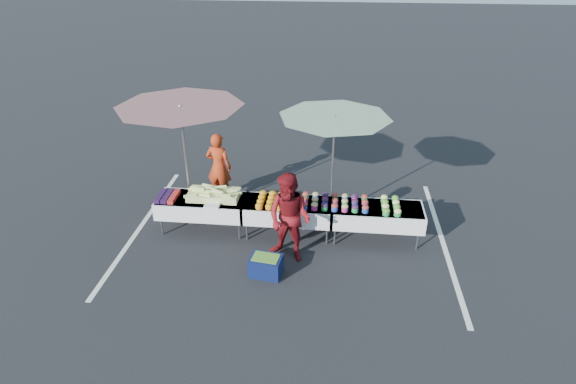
# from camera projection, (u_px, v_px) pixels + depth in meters

# --- Properties ---
(ground) EXTENTS (80.00, 80.00, 0.00)m
(ground) POSITION_uv_depth(u_px,v_px,m) (288.00, 234.00, 10.15)
(ground) COLOR black
(stripe_left) EXTENTS (0.10, 5.00, 0.00)m
(stripe_left) POSITION_uv_depth(u_px,v_px,m) (142.00, 225.00, 10.44)
(stripe_left) COLOR silver
(stripe_left) RESTS_ON ground
(stripe_right) EXTENTS (0.10, 5.00, 0.00)m
(stripe_right) POSITION_uv_depth(u_px,v_px,m) (443.00, 243.00, 9.85)
(stripe_right) COLOR silver
(stripe_right) RESTS_ON ground
(table_left) EXTENTS (1.86, 0.81, 0.75)m
(table_left) POSITION_uv_depth(u_px,v_px,m) (202.00, 205.00, 10.04)
(table_left) COLOR white
(table_left) RESTS_ON ground
(table_center) EXTENTS (1.86, 0.81, 0.75)m
(table_center) POSITION_uv_depth(u_px,v_px,m) (288.00, 210.00, 9.87)
(table_center) COLOR white
(table_center) RESTS_ON ground
(table_right) EXTENTS (1.86, 0.81, 0.75)m
(table_right) POSITION_uv_depth(u_px,v_px,m) (377.00, 215.00, 9.71)
(table_right) COLOR white
(table_right) RESTS_ON ground
(berry_punnets) EXTENTS (0.40, 0.54, 0.08)m
(berry_punnets) POSITION_uv_depth(u_px,v_px,m) (167.00, 196.00, 9.95)
(berry_punnets) COLOR black
(berry_punnets) RESTS_ON table_left
(corn_pile) EXTENTS (1.16, 0.57, 0.26)m
(corn_pile) POSITION_uv_depth(u_px,v_px,m) (214.00, 194.00, 9.94)
(corn_pile) COLOR #CFD76E
(corn_pile) RESTS_ON table_left
(plastic_bags) EXTENTS (0.30, 0.25, 0.05)m
(plastic_bags) POSITION_uv_depth(u_px,v_px,m) (212.00, 205.00, 9.66)
(plastic_bags) COLOR white
(plastic_bags) RESTS_ON table_left
(carrot_bowls) EXTENTS (0.55, 0.69, 0.11)m
(carrot_bowls) POSITION_uv_depth(u_px,v_px,m) (271.00, 200.00, 9.79)
(carrot_bowls) COLOR orange
(carrot_bowls) RESTS_ON table_center
(potato_cups) EXTENTS (1.34, 0.58, 0.16)m
(potato_cups) POSITION_uv_depth(u_px,v_px,m) (335.00, 202.00, 9.67)
(potato_cups) COLOR #2443A8
(potato_cups) RESTS_ON table_right
(bean_baskets) EXTENTS (0.36, 0.68, 0.15)m
(bean_baskets) POSITION_uv_depth(u_px,v_px,m) (391.00, 205.00, 9.56)
(bean_baskets) COLOR #228B3E
(bean_baskets) RESTS_ON table_right
(vendor) EXTENTS (0.66, 0.49, 1.65)m
(vendor) POSITION_uv_depth(u_px,v_px,m) (219.00, 167.00, 11.13)
(vendor) COLOR #AB3213
(vendor) RESTS_ON ground
(customer) EXTENTS (1.06, 0.95, 1.79)m
(customer) POSITION_uv_depth(u_px,v_px,m) (289.00, 218.00, 8.99)
(customer) COLOR maroon
(customer) RESTS_ON ground
(umbrella_left) EXTENTS (3.04, 3.04, 2.63)m
(umbrella_left) POSITION_uv_depth(u_px,v_px,m) (181.00, 116.00, 9.58)
(umbrella_left) COLOR black
(umbrella_left) RESTS_ON ground
(umbrella_right) EXTENTS (2.62, 2.62, 2.37)m
(umbrella_right) POSITION_uv_depth(u_px,v_px,m) (334.00, 126.00, 9.76)
(umbrella_right) COLOR black
(umbrella_right) RESTS_ON ground
(storage_bin) EXTENTS (0.64, 0.50, 0.38)m
(storage_bin) POSITION_uv_depth(u_px,v_px,m) (266.00, 265.00, 8.85)
(storage_bin) COLOR #0C163F
(storage_bin) RESTS_ON ground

